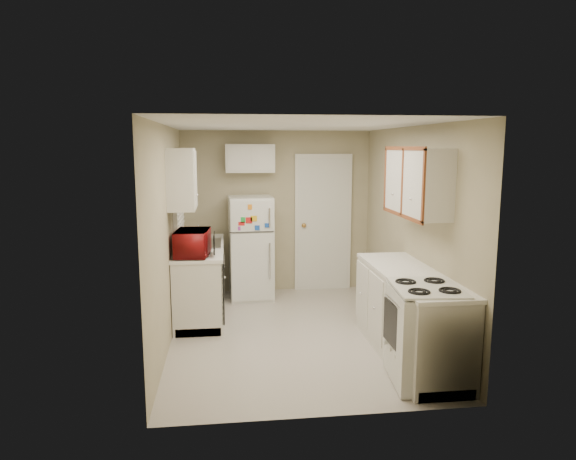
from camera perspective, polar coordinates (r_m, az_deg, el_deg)
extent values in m
plane|color=beige|center=(6.14, 0.57, -11.40)|extent=(3.80, 3.80, 0.00)
plane|color=white|center=(5.75, 0.61, 11.57)|extent=(3.80, 3.80, 0.00)
plane|color=tan|center=(5.82, -13.21, -0.57)|extent=(3.80, 3.80, 0.00)
plane|color=tan|center=(6.17, 13.59, -0.03)|extent=(3.80, 3.80, 0.00)
plane|color=tan|center=(7.70, -1.26, 2.03)|extent=(2.80, 2.80, 0.00)
plane|color=tan|center=(3.99, 4.18, -4.80)|extent=(2.80, 2.80, 0.00)
cube|color=silver|center=(6.83, -9.66, -5.45)|extent=(0.60, 1.80, 0.90)
cube|color=black|center=(6.23, -7.24, -6.44)|extent=(0.03, 0.58, 0.72)
cube|color=gray|center=(6.88, -9.69, -1.83)|extent=(0.54, 0.74, 0.16)
imported|color=maroon|center=(6.10, -10.54, -1.46)|extent=(0.57, 0.35, 0.37)
imported|color=white|center=(7.42, -9.91, 0.06)|extent=(0.09, 0.09, 0.18)
cube|color=silver|center=(6.80, -12.06, 4.26)|extent=(0.10, 0.98, 1.08)
cube|color=silver|center=(5.95, -11.76, 5.52)|extent=(0.30, 0.45, 0.70)
cube|color=silver|center=(7.37, -4.15, -1.97)|extent=(0.63, 0.61, 1.47)
cube|color=silver|center=(7.46, -4.25, 7.94)|extent=(0.70, 0.30, 0.40)
cube|color=silver|center=(7.78, 3.91, 0.76)|extent=(0.86, 0.06, 2.08)
cube|color=silver|center=(5.51, 13.27, -9.15)|extent=(0.60, 2.00, 0.90)
cube|color=silver|center=(4.98, 14.95, -11.33)|extent=(0.66, 0.78, 0.89)
cube|color=silver|center=(5.58, 14.17, 5.20)|extent=(0.30, 1.20, 0.70)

